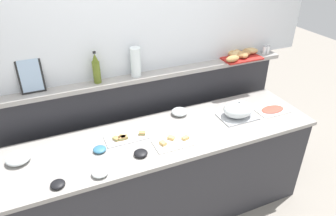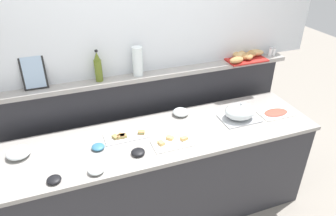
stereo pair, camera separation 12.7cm
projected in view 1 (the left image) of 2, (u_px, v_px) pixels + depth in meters
The scene contains 19 objects.
ground_plane at pixel (143, 173), 3.51m from camera, with size 12.00×12.00×0.00m, color gray.
buffet_counter at pixel (162, 177), 2.80m from camera, with size 2.73×0.71×0.92m.
back_ledge_unit at pixel (142, 127), 3.11m from camera, with size 2.94×0.22×1.29m.
sandwich_platter_front at pixel (174, 142), 2.48m from camera, with size 0.33×0.18×0.04m.
sandwich_platter_side at pixel (127, 137), 2.54m from camera, with size 0.37×0.17×0.04m.
cold_cuts_platter at pixel (272, 110), 2.92m from camera, with size 0.32×0.19×0.02m.
serving_cloche at pixel (238, 110), 2.79m from camera, with size 0.34×0.24×0.17m.
glass_bowl_large at pixel (100, 172), 2.15m from camera, with size 0.12×0.12×0.05m.
glass_bowl_medium at pixel (18, 158), 2.27m from camera, with size 0.18×0.18×0.07m.
glass_bowl_small at pixel (180, 112), 2.85m from camera, with size 0.15×0.15×0.06m.
condiment_bowl_cream at pixel (100, 149), 2.38m from camera, with size 0.10×0.10×0.04m, color teal.
condiment_bowl_teal at pixel (141, 153), 2.34m from camera, with size 0.11×0.11×0.04m, color black.
condiment_bowl_dark at pixel (58, 184), 2.06m from camera, with size 0.10×0.10×0.03m, color black.
olive_oil_bottle at pixel (96, 69), 2.55m from camera, with size 0.06×0.06×0.28m.
salt_shaker at pixel (265, 50), 3.18m from camera, with size 0.03×0.03×0.09m.
pepper_shaker at pixel (268, 49), 3.19m from camera, with size 0.03×0.03×0.09m.
bread_basket at pixel (240, 54), 3.08m from camera, with size 0.46×0.28×0.08m.
framed_picture at pixel (31, 76), 2.40m from camera, with size 0.19×0.07×0.28m.
water_carafe at pixel (136, 62), 2.66m from camera, with size 0.09×0.09×0.26m, color silver.
Camera 1 is at (-0.78, -1.95, 2.43)m, focal length 32.82 mm.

